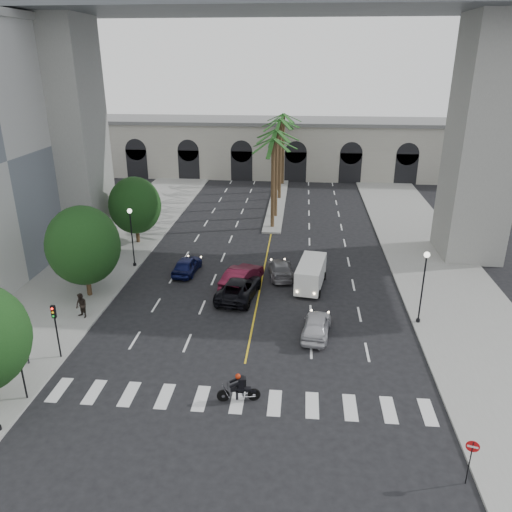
{
  "coord_description": "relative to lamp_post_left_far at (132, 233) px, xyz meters",
  "views": [
    {
      "loc": [
        3.06,
        -23.38,
        17.17
      ],
      "look_at": [
        0.29,
        6.0,
        5.44
      ],
      "focal_mm": 35.0,
      "sensor_mm": 36.0,
      "label": 1
    }
  ],
  "objects": [
    {
      "name": "ground",
      "position": [
        11.4,
        -16.0,
        -3.22
      ],
      "size": [
        140.0,
        140.0,
        0.0
      ],
      "primitive_type": "plane",
      "color": "black",
      "rests_on": "ground"
    },
    {
      "name": "sidewalk_left",
      "position": [
        -3.6,
        -1.0,
        -3.15
      ],
      "size": [
        8.0,
        100.0,
        0.15
      ],
      "primitive_type": "cube",
      "color": "gray",
      "rests_on": "ground"
    },
    {
      "name": "sidewalk_right",
      "position": [
        26.4,
        -1.0,
        -3.15
      ],
      "size": [
        8.0,
        100.0,
        0.15
      ],
      "primitive_type": "cube",
      "color": "gray",
      "rests_on": "ground"
    },
    {
      "name": "median",
      "position": [
        11.4,
        22.0,
        -3.12
      ],
      "size": [
        2.0,
        24.0,
        0.2
      ],
      "primitive_type": "cube",
      "color": "gray",
      "rests_on": "ground"
    },
    {
      "name": "pier_building",
      "position": [
        11.4,
        39.0,
        1.04
      ],
      "size": [
        71.0,
        10.5,
        8.5
      ],
      "color": "#B7B6A5",
      "rests_on": "ground"
    },
    {
      "name": "bridge",
      "position": [
        14.82,
        6.0,
        15.29
      ],
      "size": [
        75.0,
        13.0,
        26.0
      ],
      "color": "gray",
      "rests_on": "ground"
    },
    {
      "name": "palm_a",
      "position": [
        11.4,
        12.0,
        5.88
      ],
      "size": [
        3.2,
        3.2,
        10.3
      ],
      "color": "#47331E",
      "rests_on": "ground"
    },
    {
      "name": "palm_b",
      "position": [
        11.5,
        16.0,
        6.15
      ],
      "size": [
        3.2,
        3.2,
        10.6
      ],
      "color": "#47331E",
      "rests_on": "ground"
    },
    {
      "name": "palm_c",
      "position": [
        11.2,
        20.0,
        5.69
      ],
      "size": [
        3.2,
        3.2,
        10.1
      ],
      "color": "#47331E",
      "rests_on": "ground"
    },
    {
      "name": "palm_d",
      "position": [
        11.55,
        24.0,
        6.43
      ],
      "size": [
        3.2,
        3.2,
        10.9
      ],
      "color": "#47331E",
      "rests_on": "ground"
    },
    {
      "name": "palm_e",
      "position": [
        11.3,
        28.0,
        5.97
      ],
      "size": [
        3.2,
        3.2,
        10.4
      ],
      "color": "#47331E",
      "rests_on": "ground"
    },
    {
      "name": "palm_f",
      "position": [
        11.6,
        32.0,
        6.24
      ],
      "size": [
        3.2,
        3.2,
        10.7
      ],
      "color": "#47331E",
      "rests_on": "ground"
    },
    {
      "name": "street_tree_mid",
      "position": [
        -1.6,
        -6.0,
        0.99
      ],
      "size": [
        5.44,
        5.44,
        7.21
      ],
      "color": "#382616",
      "rests_on": "ground"
    },
    {
      "name": "street_tree_far",
      "position": [
        -1.6,
        6.0,
        0.68
      ],
      "size": [
        5.04,
        5.04,
        6.68
      ],
      "color": "#382616",
      "rests_on": "ground"
    },
    {
      "name": "lamp_post_left_far",
      "position": [
        0.0,
        0.0,
        0.0
      ],
      "size": [
        0.4,
        0.4,
        5.35
      ],
      "color": "black",
      "rests_on": "ground"
    },
    {
      "name": "lamp_post_right",
      "position": [
        22.8,
        -8.0,
        0.0
      ],
      "size": [
        0.4,
        0.4,
        5.35
      ],
      "color": "black",
      "rests_on": "ground"
    },
    {
      "name": "traffic_signal_near",
      "position": [
        0.1,
        -18.5,
        -0.71
      ],
      "size": [
        0.25,
        0.18,
        3.65
      ],
      "color": "black",
      "rests_on": "ground"
    },
    {
      "name": "traffic_signal_far",
      "position": [
        0.1,
        -14.5,
        -0.71
      ],
      "size": [
        0.25,
        0.18,
        3.65
      ],
      "color": "black",
      "rests_on": "ground"
    },
    {
      "name": "motorcycle_rider",
      "position": [
        11.53,
        -17.45,
        -2.46
      ],
      "size": [
        2.33,
        0.66,
        1.69
      ],
      "rotation": [
        0.0,
        0.0,
        0.15
      ],
      "color": "black",
      "rests_on": "ground"
    },
    {
      "name": "car_a",
      "position": [
        15.73,
        -10.23,
        -2.49
      ],
      "size": [
        2.27,
        4.46,
        1.46
      ],
      "primitive_type": "imported",
      "rotation": [
        0.0,
        0.0,
        3.01
      ],
      "color": "silver",
      "rests_on": "ground"
    },
    {
      "name": "car_b",
      "position": [
        9.9,
        -3.07,
        -2.37
      ],
      "size": [
        3.28,
        5.46,
        1.7
      ],
      "primitive_type": "imported",
      "rotation": [
        0.0,
        0.0,
        2.83
      ],
      "color": "#551123",
      "rests_on": "ground"
    },
    {
      "name": "car_c",
      "position": [
        9.9,
        -5.01,
        -2.43
      ],
      "size": [
        3.41,
        5.99,
        1.58
      ],
      "primitive_type": "imported",
      "rotation": [
        0.0,
        0.0,
        3.0
      ],
      "color": "black",
      "rests_on": "ground"
    },
    {
      "name": "car_d",
      "position": [
        12.9,
        -0.78,
        -2.55
      ],
      "size": [
        2.58,
        4.89,
        1.35
      ],
      "primitive_type": "imported",
      "rotation": [
        0.0,
        0.0,
        3.29
      ],
      "color": "slate",
      "rests_on": "ground"
    },
    {
      "name": "car_e",
      "position": [
        4.9,
        -0.84,
        -2.49
      ],
      "size": [
        2.09,
        4.42,
        1.46
      ],
      "primitive_type": "imported",
      "rotation": [
        0.0,
        0.0,
        3.05
      ],
      "color": "#0D123E",
      "rests_on": "ground"
    },
    {
      "name": "cargo_van",
      "position": [
        15.4,
        -2.76,
        -2.03
      ],
      "size": [
        2.66,
        5.27,
        2.15
      ],
      "rotation": [
        0.0,
        0.0,
        -0.15
      ],
      "color": "silver",
      "rests_on": "ground"
    },
    {
      "name": "pedestrian_a",
      "position": [
        -1.65,
        -15.36,
        -2.25
      ],
      "size": [
        0.69,
        0.56,
        1.65
      ],
      "primitive_type": "imported",
      "rotation": [
        0.0,
        0.0,
        0.3
      ],
      "color": "black",
      "rests_on": "sidewalk_left"
    },
    {
      "name": "pedestrian_b",
      "position": [
        -0.63,
        -9.54,
        -2.17
      ],
      "size": [
        1.1,
        1.03,
        1.81
      ],
      "primitive_type": "imported",
      "rotation": [
        0.0,
        0.0,
        -0.51
      ],
      "color": "black",
      "rests_on": "sidewalk_left"
    },
    {
      "name": "do_not_enter_sign",
      "position": [
        21.97,
        -22.15,
        -1.54
      ],
      "size": [
        0.55,
        0.18,
        2.31
      ],
      "rotation": [
        0.0,
        0.0,
        -0.27
      ],
      "color": "black",
      "rests_on": "ground"
    }
  ]
}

